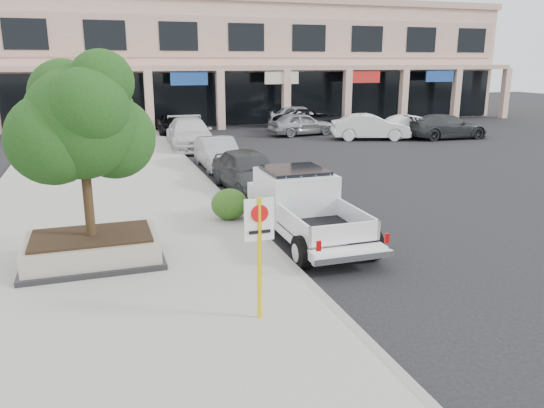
{
  "coord_description": "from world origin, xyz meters",
  "views": [
    {
      "loc": [
        -5.68,
        -10.58,
        4.76
      ],
      "look_at": [
        -1.64,
        1.5,
        1.32
      ],
      "focal_mm": 35.0,
      "sensor_mm": 36.0,
      "label": 1
    }
  ],
  "objects_px": {
    "no_parking_sign": "(259,242)",
    "lot_car_c": "(447,126)",
    "lot_car_d": "(313,120)",
    "planter": "(93,249)",
    "curb_car_b": "(218,153)",
    "planter_tree": "(87,123)",
    "lot_car_a": "(301,124)",
    "curb_car_d": "(174,124)",
    "lot_car_e": "(300,116)",
    "pickup_truck": "(308,208)",
    "lot_car_b": "(370,127)",
    "curb_car_c": "(190,134)",
    "lot_car_f": "(412,126)",
    "curb_car_a": "(248,170)"
  },
  "relations": [
    {
      "from": "no_parking_sign",
      "to": "lot_car_c",
      "type": "xyz_separation_m",
      "value": [
        18.58,
        19.87,
        -0.87
      ]
    },
    {
      "from": "no_parking_sign",
      "to": "lot_car_d",
      "type": "height_order",
      "value": "no_parking_sign"
    },
    {
      "from": "planter",
      "to": "curb_car_b",
      "type": "relative_size",
      "value": 0.74
    },
    {
      "from": "planter",
      "to": "planter_tree",
      "type": "height_order",
      "value": "planter_tree"
    },
    {
      "from": "planter",
      "to": "no_parking_sign",
      "type": "bearing_deg",
      "value": -53.66
    },
    {
      "from": "lot_car_a",
      "to": "curb_car_d",
      "type": "bearing_deg",
      "value": 59.86
    },
    {
      "from": "no_parking_sign",
      "to": "lot_car_a",
      "type": "bearing_deg",
      "value": 66.85
    },
    {
      "from": "curb_car_d",
      "to": "no_parking_sign",
      "type": "bearing_deg",
      "value": -92.64
    },
    {
      "from": "lot_car_e",
      "to": "curb_car_b",
      "type": "bearing_deg",
      "value": 158.83
    },
    {
      "from": "lot_car_a",
      "to": "curb_car_b",
      "type": "bearing_deg",
      "value": 132.0
    },
    {
      "from": "planter",
      "to": "pickup_truck",
      "type": "xyz_separation_m",
      "value": [
        5.61,
        0.3,
        0.43
      ]
    },
    {
      "from": "no_parking_sign",
      "to": "lot_car_b",
      "type": "xyz_separation_m",
      "value": [
        13.73,
        20.98,
        -0.84
      ]
    },
    {
      "from": "lot_car_d",
      "to": "lot_car_e",
      "type": "relative_size",
      "value": 1.15
    },
    {
      "from": "lot_car_d",
      "to": "lot_car_e",
      "type": "height_order",
      "value": "lot_car_e"
    },
    {
      "from": "lot_car_c",
      "to": "lot_car_d",
      "type": "distance_m",
      "value": 9.02
    },
    {
      "from": "planter",
      "to": "lot_car_c",
      "type": "height_order",
      "value": "lot_car_c"
    },
    {
      "from": "curb_car_c",
      "to": "lot_car_d",
      "type": "xyz_separation_m",
      "value": [
        9.54,
        4.9,
        -0.07
      ]
    },
    {
      "from": "curb_car_b",
      "to": "lot_car_d",
      "type": "height_order",
      "value": "lot_car_d"
    },
    {
      "from": "lot_car_b",
      "to": "lot_car_f",
      "type": "distance_m",
      "value": 3.05
    },
    {
      "from": "curb_car_a",
      "to": "curb_car_c",
      "type": "distance_m",
      "value": 10.8
    },
    {
      "from": "pickup_truck",
      "to": "lot_car_e",
      "type": "bearing_deg",
      "value": 69.36
    },
    {
      "from": "planter",
      "to": "lot_car_a",
      "type": "height_order",
      "value": "lot_car_a"
    },
    {
      "from": "planter",
      "to": "lot_car_d",
      "type": "xyz_separation_m",
      "value": [
        14.86,
        22.02,
        0.29
      ]
    },
    {
      "from": "planter",
      "to": "lot_car_e",
      "type": "relative_size",
      "value": 0.67
    },
    {
      "from": "planter_tree",
      "to": "lot_car_f",
      "type": "relative_size",
      "value": 0.93
    },
    {
      "from": "planter_tree",
      "to": "no_parking_sign",
      "type": "relative_size",
      "value": 1.74
    },
    {
      "from": "no_parking_sign",
      "to": "curb_car_d",
      "type": "distance_m",
      "value": 27.53
    },
    {
      "from": "planter_tree",
      "to": "planter",
      "type": "bearing_deg",
      "value": -131.03
    },
    {
      "from": "curb_car_c",
      "to": "lot_car_b",
      "type": "distance_m",
      "value": 11.33
    },
    {
      "from": "lot_car_e",
      "to": "curb_car_c",
      "type": "bearing_deg",
      "value": 141.51
    },
    {
      "from": "pickup_truck",
      "to": "curb_car_c",
      "type": "distance_m",
      "value": 16.82
    },
    {
      "from": "curb_car_d",
      "to": "lot_car_a",
      "type": "xyz_separation_m",
      "value": [
        7.9,
        -3.16,
        0.09
      ]
    },
    {
      "from": "planter_tree",
      "to": "curb_car_d",
      "type": "distance_m",
      "value": 24.02
    },
    {
      "from": "curb_car_d",
      "to": "lot_car_d",
      "type": "height_order",
      "value": "lot_car_d"
    },
    {
      "from": "lot_car_d",
      "to": "lot_car_f",
      "type": "xyz_separation_m",
      "value": [
        4.84,
        -4.97,
        -0.06
      ]
    },
    {
      "from": "planter_tree",
      "to": "lot_car_d",
      "type": "relative_size",
      "value": 0.72
    },
    {
      "from": "planter_tree",
      "to": "lot_car_e",
      "type": "height_order",
      "value": "planter_tree"
    },
    {
      "from": "curb_car_c",
      "to": "lot_car_e",
      "type": "height_order",
      "value": "curb_car_c"
    },
    {
      "from": "curb_car_c",
      "to": "lot_car_b",
      "type": "height_order",
      "value": "curb_car_c"
    },
    {
      "from": "lot_car_d",
      "to": "lot_car_b",
      "type": "bearing_deg",
      "value": -169.7
    },
    {
      "from": "planter",
      "to": "lot_car_f",
      "type": "height_order",
      "value": "lot_car_f"
    },
    {
      "from": "planter",
      "to": "curb_car_b",
      "type": "distance_m",
      "value": 12.25
    },
    {
      "from": "lot_car_b",
      "to": "lot_car_e",
      "type": "bearing_deg",
      "value": 30.54
    },
    {
      "from": "planter",
      "to": "lot_car_d",
      "type": "bearing_deg",
      "value": 55.99
    },
    {
      "from": "lot_car_c",
      "to": "lot_car_e",
      "type": "height_order",
      "value": "lot_car_e"
    },
    {
      "from": "pickup_truck",
      "to": "lot_car_a",
      "type": "xyz_separation_m",
      "value": [
        7.66,
        19.97,
        -0.15
      ]
    },
    {
      "from": "no_parking_sign",
      "to": "lot_car_b",
      "type": "relative_size",
      "value": 0.48
    },
    {
      "from": "lot_car_a",
      "to": "no_parking_sign",
      "type": "bearing_deg",
      "value": 148.54
    },
    {
      "from": "planter",
      "to": "lot_car_f",
      "type": "relative_size",
      "value": 0.74
    },
    {
      "from": "lot_car_c",
      "to": "curb_car_a",
      "type": "bearing_deg",
      "value": 123.67
    }
  ]
}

